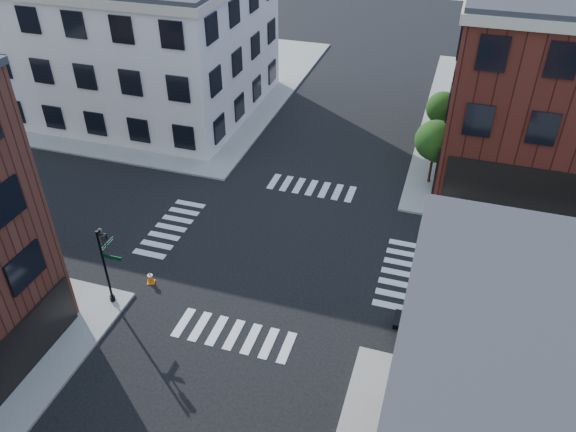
# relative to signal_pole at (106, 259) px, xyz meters

# --- Properties ---
(ground) EXTENTS (120.00, 120.00, 0.00)m
(ground) POSITION_rel_signal_pole_xyz_m (6.72, 6.68, -2.86)
(ground) COLOR black
(ground) RESTS_ON ground
(sidewalk_nw) EXTENTS (30.00, 30.00, 0.15)m
(sidewalk_nw) POSITION_rel_signal_pole_xyz_m (-14.28, 27.68, -2.78)
(sidewalk_nw) COLOR gray
(sidewalk_nw) RESTS_ON ground
(building_nw) EXTENTS (22.00, 16.00, 11.00)m
(building_nw) POSITION_rel_signal_pole_xyz_m (-12.28, 22.68, 2.64)
(building_nw) COLOR silver
(building_nw) RESTS_ON ground
(tree_near) EXTENTS (2.69, 2.69, 4.49)m
(tree_near) POSITION_rel_signal_pole_xyz_m (14.28, 16.65, 0.30)
(tree_near) COLOR black
(tree_near) RESTS_ON ground
(tree_far) EXTENTS (2.43, 2.43, 4.07)m
(tree_far) POSITION_rel_signal_pole_xyz_m (14.28, 22.65, 0.02)
(tree_far) COLOR black
(tree_far) RESTS_ON ground
(signal_pole) EXTENTS (1.29, 1.24, 4.60)m
(signal_pole) POSITION_rel_signal_pole_xyz_m (0.00, 0.00, 0.00)
(signal_pole) COLOR black
(signal_pole) RESTS_ON ground
(box_truck) EXTENTS (9.13, 2.94, 4.10)m
(box_truck) POSITION_rel_signal_pole_xyz_m (19.07, 2.63, -0.72)
(box_truck) COLOR silver
(box_truck) RESTS_ON ground
(traffic_cone) EXTENTS (0.52, 0.52, 0.74)m
(traffic_cone) POSITION_rel_signal_pole_xyz_m (1.02, 1.85, -2.50)
(traffic_cone) COLOR orange
(traffic_cone) RESTS_ON ground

